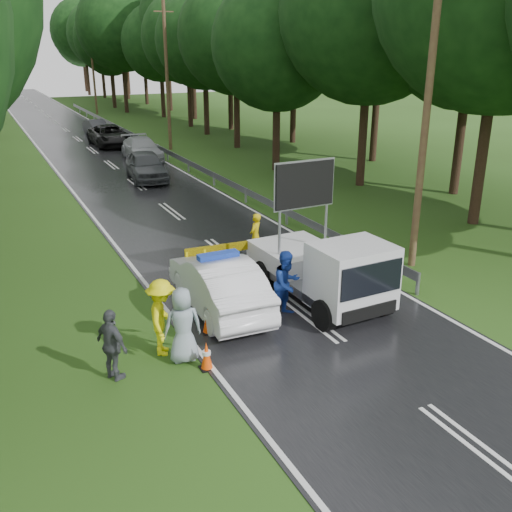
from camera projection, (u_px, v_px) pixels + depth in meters
ground at (310, 319)px, 15.47m from camera, size 160.00×160.00×0.00m
road at (92, 150)px, 40.76m from camera, size 7.00×140.00×0.02m
guardrail at (144, 140)px, 41.82m from camera, size 0.12×60.06×0.70m
utility_pole_near at (427, 112)px, 17.56m from camera, size 1.40×0.24×10.00m
utility_pole_mid at (167, 76)px, 39.48m from camera, size 1.40×0.24×10.00m
utility_pole_far at (93, 66)px, 61.40m from camera, size 1.40×0.24×10.00m
police_sedan at (219, 284)px, 15.78m from camera, size 1.83×4.72×1.69m
work_truck at (326, 269)px, 16.08m from camera, size 2.32×4.95×3.89m
barrier at (231, 252)px, 17.79m from camera, size 2.96×0.24×1.23m
officer at (255, 236)px, 19.67m from camera, size 0.70×0.67×1.61m
civilian at (287, 284)px, 15.38m from camera, size 1.08×0.95×1.87m
bystander_left at (162, 317)px, 13.44m from camera, size 1.11×1.40×1.89m
bystander_mid at (112, 345)px, 12.41m from camera, size 0.78×1.06×1.67m
bystander_right at (183, 325)px, 13.12m from camera, size 0.95×0.67×1.83m
queue_car_first at (146, 166)px, 31.44m from camera, size 2.38×4.85×1.59m
queue_car_second at (142, 149)px, 37.11m from camera, size 2.25×5.06×1.44m
queue_car_third at (110, 136)px, 42.47m from camera, size 2.56×5.48×1.52m
queue_car_fourth at (97, 128)px, 47.67m from camera, size 1.78×3.98×1.27m
cone_near_left at (207, 356)px, 12.97m from camera, size 0.32×0.32×0.68m
cone_center at (262, 285)px, 16.85m from camera, size 0.32×0.32×0.68m
cone_far at (295, 272)px, 17.86m from camera, size 0.30×0.30×0.64m
cone_left_mid at (208, 320)px, 14.63m from camera, size 0.35×0.35×0.73m
cone_right at (303, 245)px, 20.13m from camera, size 0.35×0.35×0.74m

